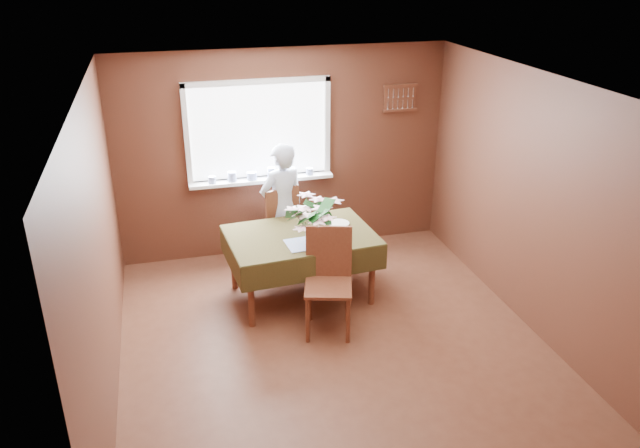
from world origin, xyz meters
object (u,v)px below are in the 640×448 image
object	(u,v)px
chair_near	(328,277)
flower_bouquet	(310,215)
seated_woman	(282,208)
dining_table	(301,242)
chair_far	(278,223)

from	to	relation	value
chair_near	flower_bouquet	distance (m)	0.67
flower_bouquet	chair_near	bearing A→B (deg)	-82.10
flower_bouquet	seated_woman	bearing A→B (deg)	97.10
chair_near	flower_bouquet	bearing A→B (deg)	114.43
dining_table	flower_bouquet	distance (m)	0.43
chair_near	flower_bouquet	size ratio (longest dim) A/B	2.00
chair_near	seated_woman	distance (m)	1.39
dining_table	chair_far	world-z (taller)	chair_far
dining_table	chair_near	size ratio (longest dim) A/B	1.53
seated_woman	flower_bouquet	distance (m)	0.94
flower_bouquet	chair_far	bearing A→B (deg)	99.29
chair_far	flower_bouquet	bearing A→B (deg)	78.49
dining_table	seated_woman	distance (m)	0.72
chair_near	chair_far	bearing A→B (deg)	115.36
chair_far	flower_bouquet	size ratio (longest dim) A/B	1.95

